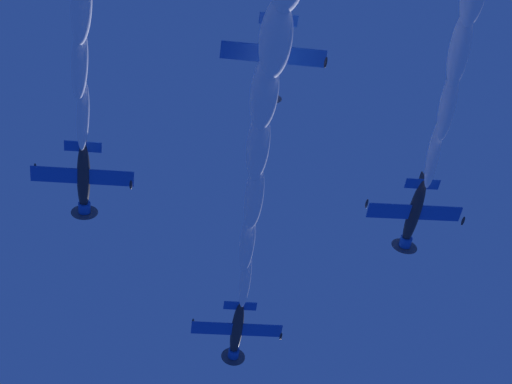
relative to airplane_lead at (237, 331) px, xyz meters
The scene contains 4 objects.
airplane_lead is the anchor object (origin of this frame).
airplane_left_wingman 22.40m from the airplane_lead, 62.73° to the left, with size 9.48×8.55×3.09m.
airplane_right_wingman 21.98m from the airplane_lead, 154.87° to the left, with size 9.46×8.55×3.08m.
airplane_slot_tail 28.77m from the airplane_lead, 109.80° to the left, with size 9.49×8.56×2.96m.
Camera 1 is at (-15.92, 42.27, 1.98)m, focal length 45.76 mm.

